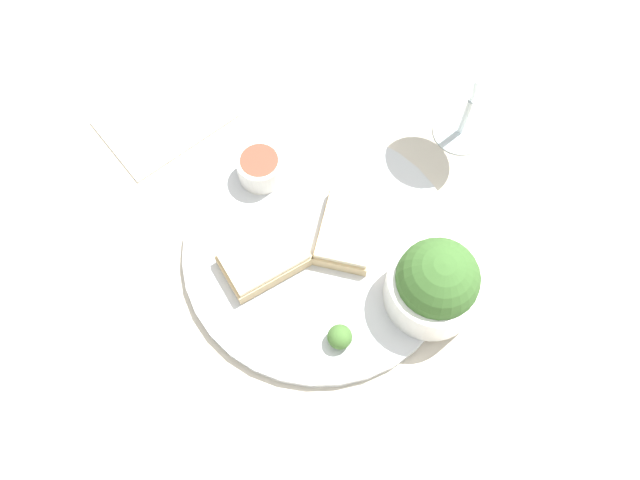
% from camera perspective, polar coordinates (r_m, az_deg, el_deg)
% --- Properties ---
extents(ground_plane, '(4.00, 4.00, 0.00)m').
position_cam_1_polar(ground_plane, '(0.75, 0.00, -1.03)').
color(ground_plane, beige).
extents(dinner_plate, '(0.33, 0.33, 0.01)m').
position_cam_1_polar(dinner_plate, '(0.74, 0.00, -0.83)').
color(dinner_plate, silver).
rests_on(dinner_plate, ground_plane).
extents(salad_bowl, '(0.11, 0.11, 0.10)m').
position_cam_1_polar(salad_bowl, '(0.69, 10.52, -3.93)').
color(salad_bowl, white).
rests_on(salad_bowl, dinner_plate).
extents(sauce_ramekin, '(0.06, 0.06, 0.04)m').
position_cam_1_polar(sauce_ramekin, '(0.76, -5.50, 6.67)').
color(sauce_ramekin, white).
rests_on(sauce_ramekin, dinner_plate).
extents(cheese_toast_near, '(0.12, 0.11, 0.03)m').
position_cam_1_polar(cheese_toast_near, '(0.73, 2.57, 0.94)').
color(cheese_toast_near, '#D1B27F').
rests_on(cheese_toast_near, dinner_plate).
extents(cheese_toast_far, '(0.11, 0.08, 0.03)m').
position_cam_1_polar(cheese_toast_far, '(0.72, -5.14, -1.73)').
color(cheese_toast_far, '#D1B27F').
rests_on(cheese_toast_far, dinner_plate).
extents(wine_glass, '(0.09, 0.09, 0.16)m').
position_cam_1_polar(wine_glass, '(0.76, 14.31, 13.98)').
color(wine_glass, silver).
rests_on(wine_glass, ground_plane).
extents(garnish, '(0.03, 0.03, 0.03)m').
position_cam_1_polar(garnish, '(0.69, 1.82, -8.84)').
color(garnish, '#477533').
rests_on(garnish, dinner_plate).
extents(napkin, '(0.16, 0.12, 0.01)m').
position_cam_1_polar(napkin, '(0.86, -14.04, 10.69)').
color(napkin, beige).
rests_on(napkin, ground_plane).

